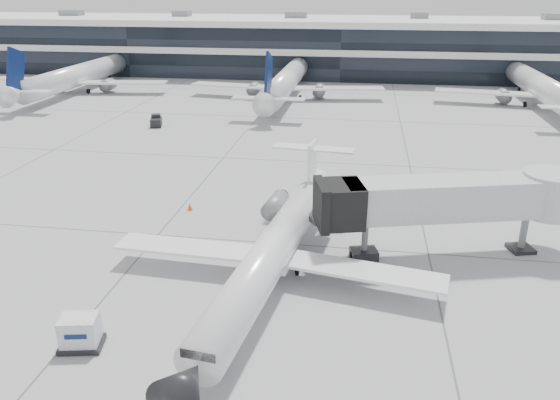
# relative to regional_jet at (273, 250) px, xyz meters

# --- Properties ---
(ground) EXTENTS (220.00, 220.00, 0.00)m
(ground) POSITION_rel_regional_jet_xyz_m (0.25, 5.22, -2.12)
(ground) COLOR gray
(ground) RESTS_ON ground
(terminal) EXTENTS (170.00, 22.00, 10.00)m
(terminal) POSITION_rel_regional_jet_xyz_m (0.25, 87.22, 2.88)
(terminal) COLOR black
(terminal) RESTS_ON ground
(bg_jet_left) EXTENTS (32.00, 40.00, 9.60)m
(bg_jet_left) POSITION_rel_regional_jet_xyz_m (-44.75, 60.22, -2.12)
(bg_jet_left) COLOR white
(bg_jet_left) RESTS_ON ground
(bg_jet_center) EXTENTS (32.00, 40.00, 9.60)m
(bg_jet_center) POSITION_rel_regional_jet_xyz_m (-7.75, 60.22, -2.12)
(bg_jet_center) COLOR white
(bg_jet_center) RESTS_ON ground
(bg_jet_right) EXTENTS (32.00, 40.00, 9.60)m
(bg_jet_right) POSITION_rel_regional_jet_xyz_m (32.25, 60.22, -2.12)
(bg_jet_right) COLOR white
(bg_jet_right) RESTS_ON ground
(regional_jet) EXTENTS (21.58, 26.94, 6.22)m
(regional_jet) POSITION_rel_regional_jet_xyz_m (0.00, 0.00, 0.00)
(regional_jet) COLOR white
(regional_jet) RESTS_ON ground
(jet_bridge) EXTENTS (17.80, 7.69, 5.78)m
(jet_bridge) POSITION_rel_regional_jet_xyz_m (12.02, 5.49, 2.09)
(jet_bridge) COLOR silver
(jet_bridge) RESTS_ON ground
(cargo_uld) EXTENTS (2.44, 2.00, 1.77)m
(cargo_uld) POSITION_rel_regional_jet_xyz_m (-8.74, -8.45, -1.23)
(cargo_uld) COLOR black
(cargo_uld) RESTS_ON ground
(traffic_cone) EXTENTS (0.50, 0.50, 0.64)m
(traffic_cone) POSITION_rel_regional_jet_xyz_m (-8.83, 10.35, -1.82)
(traffic_cone) COLOR #FF4D0D
(traffic_cone) RESTS_ON ground
(far_tug) EXTENTS (2.00, 2.66, 1.50)m
(far_tug) POSITION_rel_regional_jet_xyz_m (-22.16, 37.79, -1.45)
(far_tug) COLOR black
(far_tug) RESTS_ON ground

